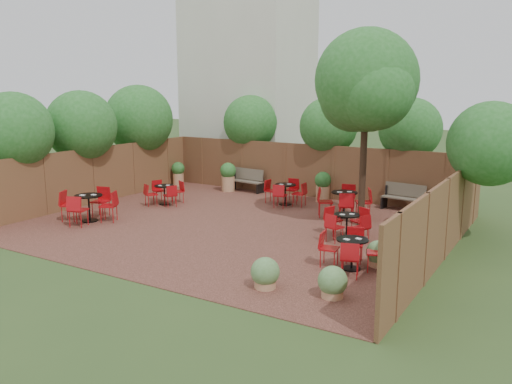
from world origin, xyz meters
The scene contains 13 objects.
ground centered at (0.00, 0.00, 0.00)m, with size 80.00×80.00×0.00m, color #354F23.
courtyard_paving centered at (0.00, 0.00, 0.01)m, with size 12.00×10.00×0.02m, color #3E2219.
fence_back centered at (0.00, 5.00, 1.00)m, with size 12.00×0.08×2.00m, color #522E1E.
fence_left centered at (-6.00, 0.00, 1.00)m, with size 0.08×10.00×2.00m, color #522E1E.
fence_right centered at (6.00, 0.00, 1.00)m, with size 0.08×10.00×2.00m, color #522E1E.
neighbour_building centered at (-4.50, 8.00, 4.00)m, with size 5.00×4.00×8.00m, color beige.
overhang_foliage centered at (-2.74, 2.42, 2.72)m, with size 15.67×10.63×2.73m.
courtyard_tree centered at (3.18, 1.97, 4.12)m, with size 3.01×2.96×5.75m.
park_bench_left centered at (-2.50, 4.62, 0.48)m, with size 1.49×0.62×0.89m.
park_bench_right centered at (3.73, 4.62, 0.48)m, with size 1.48×0.65×0.89m.
bistro_tables centered at (0.17, 0.56, 0.46)m, with size 10.16×6.81×0.95m.
planters centered at (-0.34, 3.54, 0.61)m, with size 11.73×3.67×1.14m.
low_shrubs centered at (4.19, -3.04, 0.32)m, with size 2.14×3.10×0.65m.
Camera 1 is at (8.43, -12.82, 4.13)m, focal length 37.05 mm.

